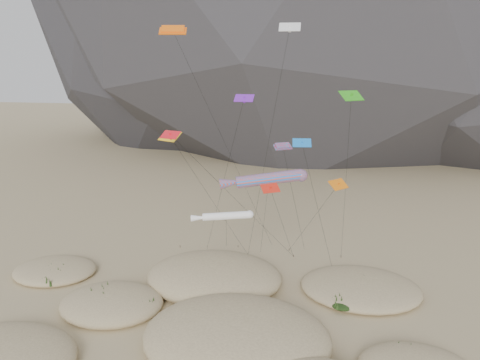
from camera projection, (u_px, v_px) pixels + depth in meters
name	position (u px, v px, depth m)	size (l,w,h in m)	color
ground	(205.00, 358.00, 40.83)	(500.00, 500.00, 0.00)	#CCB789
dunes	(212.00, 325.00, 44.50)	(50.58, 36.62, 4.28)	#CCB789
dune_grass	(213.00, 326.00, 44.27)	(41.20, 28.55, 1.44)	black
kite_stakes	(265.00, 254.00, 62.99)	(22.19, 5.25, 0.30)	#3F2D1E
rainbow_tube_kite	(266.00, 179.00, 48.15)	(8.99, 14.59, 14.47)	#FF471A
white_tube_kite	(223.00, 216.00, 50.75)	(6.80, 14.24, 9.60)	white
orange_parafoil	(174.00, 33.00, 51.47)	(11.58, 11.70, 29.16)	orange
multi_parafoil	(283.00, 148.00, 50.60)	(3.11, 12.48, 16.74)	red
delta_kites	(268.00, 131.00, 46.13)	(20.40, 20.39, 28.92)	red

